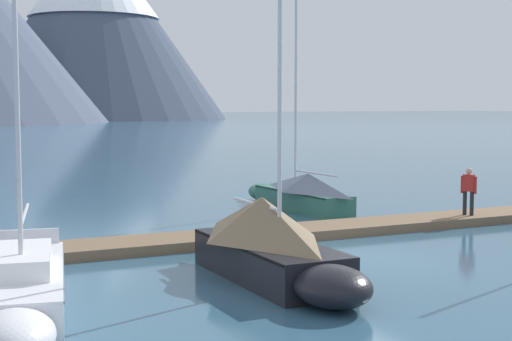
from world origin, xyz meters
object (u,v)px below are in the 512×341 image
(sailboat_second_berth, at_px, (273,244))
(sailboat_mid_dock_port, at_px, (299,192))
(person_on_dock, at_px, (469,188))
(sailboat_nearest_berth, at_px, (22,292))

(sailboat_second_berth, distance_m, sailboat_mid_dock_port, 12.65)
(sailboat_mid_dock_port, xyz_separation_m, person_on_dock, (3.33, -6.03, 0.54))
(sailboat_nearest_berth, distance_m, person_on_dock, 17.26)
(sailboat_mid_dock_port, distance_m, person_on_dock, 6.91)
(sailboat_nearest_berth, xyz_separation_m, person_on_dock, (16.60, 4.70, 0.71))
(sailboat_nearest_berth, height_order, person_on_dock, sailboat_nearest_berth)
(sailboat_nearest_berth, distance_m, sailboat_second_berth, 6.01)
(person_on_dock, bearing_deg, sailboat_nearest_berth, -164.17)
(sailboat_second_berth, height_order, person_on_dock, sailboat_second_berth)
(sailboat_second_berth, relative_size, person_on_dock, 4.12)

